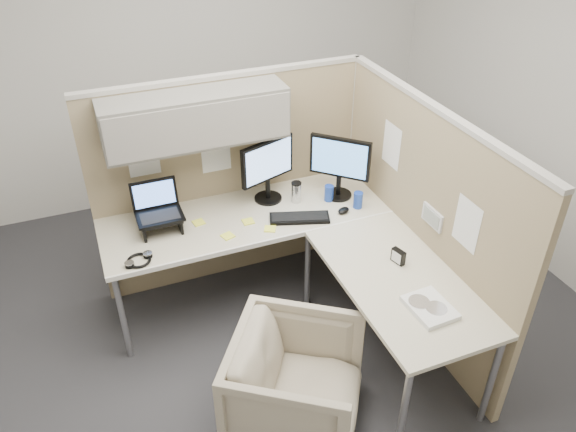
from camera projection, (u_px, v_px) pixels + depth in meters
name	position (u px, v px, depth m)	size (l,w,h in m)	color
ground	(288.00, 338.00, 3.94)	(4.50, 4.50, 0.00)	#2B2A2E
partition_back	(215.00, 153.00, 3.91)	(2.00, 0.36, 1.63)	#9B8866
partition_right	(418.00, 220.00, 3.72)	(0.07, 2.03, 1.63)	#9B8866
desk	(298.00, 245.00, 3.70)	(2.00, 1.98, 0.73)	beige
office_chair	(296.00, 380.00, 3.18)	(0.70, 0.66, 0.72)	#BFB398
monitor_left	(267.00, 166.00, 3.94)	(0.43, 0.20, 0.47)	black
monitor_right	(340.00, 163.00, 3.98)	(0.34, 0.33, 0.47)	black
laptop_station	(159.00, 213.00, 3.72)	(0.31, 0.26, 0.32)	black
keyboard	(300.00, 218.00, 3.87)	(0.41, 0.14, 0.02)	black
mouse	(344.00, 210.00, 3.94)	(0.10, 0.06, 0.03)	black
travel_mug	(296.00, 192.00, 4.03)	(0.07, 0.07, 0.16)	silver
soda_can_green	(358.00, 200.00, 3.97)	(0.07, 0.07, 0.12)	#1E3FA5
soda_can_silver	(329.00, 193.00, 4.05)	(0.07, 0.07, 0.12)	#1E3FA5
sticky_note_c	(199.00, 222.00, 3.84)	(0.08, 0.08, 0.01)	#F9FD42
sticky_note_a	(228.00, 236.00, 3.71)	(0.08, 0.08, 0.01)	#F9FD42
sticky_note_b	(270.00, 229.00, 3.77)	(0.08, 0.08, 0.01)	#F9FD42
sticky_note_d	(248.00, 221.00, 3.85)	(0.08, 0.08, 0.01)	#F9FD42
headphones	(139.00, 260.00, 3.48)	(0.20, 0.20, 0.03)	black
paper_stack	(430.00, 307.00, 3.12)	(0.23, 0.29, 0.03)	white
desk_clock	(398.00, 256.00, 3.45)	(0.06, 0.10, 0.09)	black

